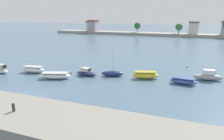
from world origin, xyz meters
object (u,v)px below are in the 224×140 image
mooring_buoy_4 (38,55)px  moored_boat_2 (55,76)px  moored_boat_6 (183,81)px  moored_boat_3 (87,73)px  moored_boat_5 (145,75)px  mooring_buoy_2 (187,66)px  moored_boat_4 (113,73)px  moored_boat_1 (33,70)px  mooring_bollard (13,107)px  mooring_buoy_0 (30,59)px  moored_boat_7 (208,76)px  mooring_buoy_1 (71,73)px  moored_boat_0 (0,70)px

mooring_buoy_4 → moored_boat_2: bearing=-43.8°
moored_boat_6 → moored_boat_2: bearing=-162.2°
moored_boat_3 → moored_boat_5: bearing=15.7°
mooring_buoy_2 → mooring_buoy_4: bearing=-179.0°
moored_boat_4 → mooring_buoy_2: bearing=27.4°
moored_boat_1 → mooring_bollard: bearing=-61.0°
mooring_buoy_0 → mooring_buoy_4: size_ratio=1.01×
mooring_bollard → moored_boat_4: bearing=87.2°
moored_boat_6 → moored_boat_4: bearing=-175.8°
moored_boat_6 → moored_boat_1: bearing=-168.8°
mooring_buoy_0 → moored_boat_4: bearing=-13.1°
moored_boat_3 → mooring_buoy_2: size_ratio=10.26×
moored_boat_7 → mooring_buoy_1: 22.98m
moored_boat_2 → mooring_bollard: bearing=-84.1°
moored_boat_0 → moored_boat_2: bearing=4.4°
moored_boat_3 → mooring_buoy_1: size_ratio=11.39×
moored_boat_6 → moored_boat_7: size_ratio=0.86×
moored_boat_6 → mooring_buoy_1: size_ratio=11.67×
mooring_bollard → mooring_buoy_0: 33.32m
moored_boat_0 → moored_boat_3: size_ratio=1.01×
moored_boat_4 → mooring_buoy_0: size_ratio=13.47×
moored_boat_1 → moored_boat_2: (5.86, -1.70, -0.07)m
mooring_bollard → moored_boat_5: mooring_bollard is taller
moored_boat_1 → mooring_buoy_2: (25.91, 14.01, -0.37)m
moored_boat_6 → mooring_buoy_4: size_ratio=10.63×
moored_boat_6 → mooring_buoy_2: size_ratio=10.52×
moored_boat_3 → mooring_bollard: bearing=-74.8°
moored_boat_0 → moored_boat_6: moored_boat_0 is taller
mooring_buoy_2 → mooring_bollard: bearing=-112.1°
moored_boat_4 → moored_boat_2: bearing=-166.6°
moored_boat_4 → moored_boat_7: moored_boat_4 is taller
moored_boat_1 → moored_boat_7: 29.89m
mooring_bollard → moored_boat_3: bearing=99.8°
moored_boat_4 → mooring_buoy_1: size_ratio=14.94×
moored_boat_4 → moored_boat_5: bearing=-9.8°
moored_boat_3 → moored_boat_6: 15.82m
mooring_buoy_4 → mooring_buoy_0: bearing=-71.0°
mooring_bollard → mooring_buoy_1: mooring_bollard is taller
moored_boat_4 → mooring_buoy_1: bearing=173.1°
moored_boat_1 → moored_boat_0: bearing=-164.7°
moored_boat_2 → moored_boat_3: (3.95, 3.44, -0.01)m
moored_boat_0 → mooring_buoy_2: moored_boat_0 is taller
mooring_buoy_1 → mooring_buoy_4: mooring_buoy_4 is taller
moored_boat_1 → moored_boat_2: bearing=-24.1°
moored_boat_0 → moored_boat_4: 20.30m
moored_boat_5 → mooring_buoy_4: (-29.53, 9.84, -0.38)m
moored_boat_3 → mooring_buoy_1: (-3.12, 0.02, -0.31)m
moored_boat_7 → moored_boat_1: bearing=-175.4°
mooring_bollard → moored_boat_7: bearing=55.8°
moored_boat_0 → moored_boat_1: size_ratio=0.89×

